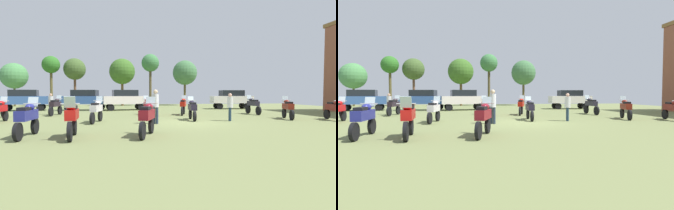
% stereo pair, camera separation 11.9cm
% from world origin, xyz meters
% --- Properties ---
extents(ground_plane, '(44.00, 52.00, 0.02)m').
position_xyz_m(ground_plane, '(0.00, 0.00, 0.01)').
color(ground_plane, olive).
extents(motorcycle_3, '(0.62, 2.26, 1.47)m').
position_xyz_m(motorcycle_3, '(-6.86, -3.92, 0.75)').
color(motorcycle_3, black).
rests_on(motorcycle_3, ground).
extents(motorcycle_4, '(0.62, 2.11, 1.45)m').
position_xyz_m(motorcycle_4, '(0.55, 1.23, 0.73)').
color(motorcycle_4, black).
rests_on(motorcycle_4, ground).
extents(motorcycle_5, '(0.78, 2.22, 1.47)m').
position_xyz_m(motorcycle_5, '(-1.91, 5.22, 0.75)').
color(motorcycle_5, black).
rests_on(motorcycle_5, ground).
extents(motorcycle_6, '(0.62, 2.29, 1.50)m').
position_xyz_m(motorcycle_6, '(-8.78, 5.92, 0.76)').
color(motorcycle_6, black).
rests_on(motorcycle_6, ground).
extents(motorcycle_7, '(0.63, 2.16, 1.51)m').
position_xyz_m(motorcycle_7, '(-5.18, -4.34, 0.76)').
color(motorcycle_7, black).
rests_on(motorcycle_7, ground).
extents(motorcycle_8, '(0.62, 2.27, 1.51)m').
position_xyz_m(motorcycle_8, '(6.32, 4.94, 0.76)').
color(motorcycle_8, black).
rests_on(motorcycle_8, ground).
extents(motorcycle_9, '(0.75, 2.15, 1.45)m').
position_xyz_m(motorcycle_9, '(9.07, -0.03, 0.73)').
color(motorcycle_9, black).
rests_on(motorcycle_9, ground).
extents(motorcycle_10, '(0.78, 2.09, 1.48)m').
position_xyz_m(motorcycle_10, '(-2.49, -4.29, 0.75)').
color(motorcycle_10, black).
rests_on(motorcycle_10, ground).
extents(motorcycle_11, '(0.81, 2.05, 1.49)m').
position_xyz_m(motorcycle_11, '(0.75, 5.10, 0.75)').
color(motorcycle_11, black).
rests_on(motorcycle_11, ground).
extents(motorcycle_12, '(0.82, 2.11, 1.47)m').
position_xyz_m(motorcycle_12, '(6.74, 1.06, 0.74)').
color(motorcycle_12, black).
rests_on(motorcycle_12, ground).
extents(motorcycle_13, '(0.65, 2.13, 1.46)m').
position_xyz_m(motorcycle_13, '(-5.04, 0.60, 0.74)').
color(motorcycle_13, black).
rests_on(motorcycle_13, ground).
extents(car_1, '(4.43, 2.13, 2.00)m').
position_xyz_m(car_1, '(-7.76, 11.86, 1.19)').
color(car_1, black).
rests_on(car_1, ground).
extents(car_2, '(4.57, 2.63, 2.00)m').
position_xyz_m(car_2, '(-13.39, 11.84, 1.19)').
color(car_2, black).
rests_on(car_2, ground).
extents(car_3, '(4.39, 2.03, 2.00)m').
position_xyz_m(car_3, '(7.44, 12.10, 1.19)').
color(car_3, black).
rests_on(car_3, ground).
extents(car_4, '(4.57, 2.63, 2.00)m').
position_xyz_m(car_4, '(-3.85, 11.46, 1.19)').
color(car_4, black).
rests_on(car_4, ground).
extents(person_1, '(0.41, 0.41, 1.64)m').
position_xyz_m(person_1, '(2.64, 0.44, 0.97)').
color(person_1, '#20354A').
rests_on(person_1, ground).
extents(person_2, '(0.36, 0.36, 1.64)m').
position_xyz_m(person_2, '(-9.39, 6.81, 0.97)').
color(person_2, '#252940').
rests_on(person_2, ground).
extents(person_3, '(0.47, 0.47, 1.83)m').
position_xyz_m(person_3, '(-1.84, -0.40, 1.09)').
color(person_3, '#242F44').
rests_on(person_3, ground).
extents(tree_1, '(3.49, 3.49, 6.40)m').
position_xyz_m(tree_1, '(4.26, 21.53, 4.65)').
color(tree_1, brown).
rests_on(tree_1, ground).
extents(tree_2, '(3.48, 3.48, 6.42)m').
position_xyz_m(tree_2, '(-4.55, 21.07, 4.67)').
color(tree_2, brown).
rests_on(tree_2, ground).
extents(tree_3, '(2.25, 2.25, 6.59)m').
position_xyz_m(tree_3, '(-13.76, 21.08, 5.35)').
color(tree_3, brown).
rests_on(tree_3, ground).
extents(tree_4, '(2.44, 2.44, 7.14)m').
position_xyz_m(tree_4, '(-0.70, 21.16, 5.80)').
color(tree_4, '#4E4328').
rests_on(tree_4, ground).
extents(tree_5, '(3.33, 3.33, 5.63)m').
position_xyz_m(tree_5, '(-18.39, 21.29, 3.97)').
color(tree_5, '#4E4826').
rests_on(tree_5, ground).
extents(tree_6, '(2.97, 2.97, 6.54)m').
position_xyz_m(tree_6, '(-11.08, 22.45, 5.02)').
color(tree_6, brown).
rests_on(tree_6, ground).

